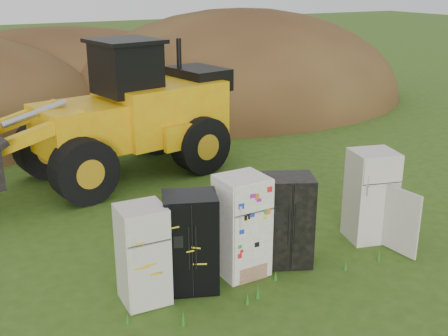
# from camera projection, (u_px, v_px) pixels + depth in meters

# --- Properties ---
(ground) EXTENTS (120.00, 120.00, 0.00)m
(ground) POSITION_uv_depth(u_px,v_px,m) (269.00, 265.00, 10.58)
(ground) COLOR #2E4E14
(ground) RESTS_ON ground
(fridge_leftmost) EXTENTS (0.76, 0.73, 1.69)m
(fridge_leftmost) POSITION_uv_depth(u_px,v_px,m) (143.00, 254.00, 9.18)
(fridge_leftmost) COLOR beige
(fridge_leftmost) RESTS_ON ground
(fridge_black_side) EXTENTS (1.10, 0.98, 1.74)m
(fridge_black_side) POSITION_uv_depth(u_px,v_px,m) (191.00, 242.00, 9.55)
(fridge_black_side) COLOR black
(fridge_black_side) RESTS_ON ground
(fridge_sticker) EXTENTS (0.86, 0.80, 1.86)m
(fridge_sticker) POSITION_uv_depth(u_px,v_px,m) (242.00, 226.00, 10.03)
(fridge_sticker) COLOR white
(fridge_sticker) RESTS_ON ground
(fridge_dark_mid) EXTENTS (1.10, 1.01, 1.73)m
(fridge_dark_mid) POSITION_uv_depth(u_px,v_px,m) (288.00, 220.00, 10.42)
(fridge_dark_mid) COLOR black
(fridge_dark_mid) RESTS_ON ground
(fridge_open_door) EXTENTS (1.02, 0.97, 1.88)m
(fridge_open_door) POSITION_uv_depth(u_px,v_px,m) (371.00, 196.00, 11.38)
(fridge_open_door) COLOR beige
(fridge_open_door) RESTS_ON ground
(wheel_loader) EXTENTS (7.96, 4.45, 3.63)m
(wheel_loader) POSITION_uv_depth(u_px,v_px,m) (97.00, 113.00, 14.40)
(wheel_loader) COLOR gold
(wheel_loader) RESTS_ON ground
(dirt_mound_right) EXTENTS (15.17, 11.13, 7.84)m
(dirt_mound_right) POSITION_uv_depth(u_px,v_px,m) (239.00, 102.00, 24.27)
(dirt_mound_right) COLOR #3F2514
(dirt_mound_right) RESTS_ON ground
(dirt_mound_back) EXTENTS (16.49, 10.99, 6.16)m
(dirt_mound_back) POSITION_uv_depth(u_px,v_px,m) (58.00, 97.00, 25.10)
(dirt_mound_back) COLOR #3F2514
(dirt_mound_back) RESTS_ON ground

